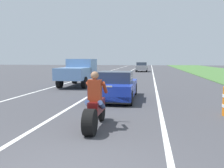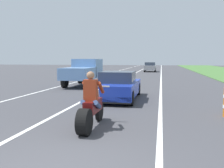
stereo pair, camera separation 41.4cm
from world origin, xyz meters
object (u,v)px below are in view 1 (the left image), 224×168
motorcycle_with_rider (95,108)px  sports_car_blue (116,86)px  distant_car_far_ahead (142,67)px  pickup_truck_left_lane_light_blue (79,71)px

motorcycle_with_rider → sports_car_blue: size_ratio=0.51×
sports_car_blue → distant_car_far_ahead: (0.30, 27.65, 0.14)m
motorcycle_with_rider → pickup_truck_left_lane_light_blue: pickup_truck_left_lane_light_blue is taller
pickup_truck_left_lane_light_blue → distant_car_far_ahead: (3.87, 21.98, -0.33)m
pickup_truck_left_lane_light_blue → sports_car_blue: bearing=-57.8°
sports_car_blue → distant_car_far_ahead: bearing=89.4°
motorcycle_with_rider → distant_car_far_ahead: (0.16, 32.87, 0.18)m
distant_car_far_ahead → sports_car_blue: bearing=-90.6°
motorcycle_with_rider → pickup_truck_left_lane_light_blue: (-3.71, 10.90, 0.51)m
sports_car_blue → distant_car_far_ahead: 27.65m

